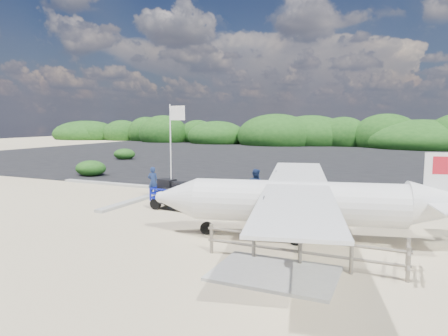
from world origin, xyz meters
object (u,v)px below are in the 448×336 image
(flagpole, at_px, (172,208))
(aircraft_small, at_px, (242,152))
(signboard, at_px, (304,234))
(crew_a, at_px, (153,182))
(baggage_cart, at_px, (177,209))
(crew_b, at_px, (255,187))

(flagpole, height_order, aircraft_small, flagpole)
(signboard, relative_size, crew_a, 1.01)
(baggage_cart, xyz_separation_m, crew_a, (-2.90, 2.23, 0.89))
(flagpole, relative_size, aircraft_small, 0.67)
(baggage_cart, relative_size, crew_a, 1.47)
(baggage_cart, distance_m, signboard, 7.04)
(baggage_cart, height_order, crew_b, crew_b)
(flagpole, bearing_deg, crew_b, 35.55)
(aircraft_small, bearing_deg, flagpole, 76.03)
(crew_a, bearing_deg, flagpole, 133.23)
(flagpole, relative_size, crew_b, 2.74)
(crew_b, relative_size, aircraft_small, 0.24)
(aircraft_small, bearing_deg, baggage_cart, 76.57)
(aircraft_small, bearing_deg, crew_a, 72.96)
(baggage_cart, xyz_separation_m, crew_b, (3.20, 2.72, 0.95))
(signboard, xyz_separation_m, aircraft_small, (-17.26, 37.45, 0.00))
(flagpole, xyz_separation_m, crew_b, (3.60, 2.57, 0.95))
(flagpole, distance_m, signboard, 7.46)
(signboard, bearing_deg, aircraft_small, 106.79)
(crew_a, relative_size, aircraft_small, 0.23)
(baggage_cart, xyz_separation_m, flagpole, (-0.40, 0.15, 0.00))
(flagpole, bearing_deg, signboard, -15.04)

